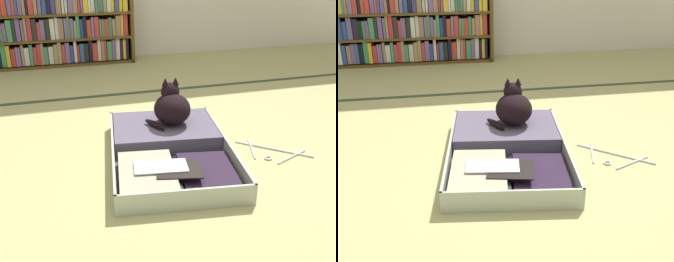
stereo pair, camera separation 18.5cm
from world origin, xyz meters
The scene contains 6 objects.
ground_plane centered at (0.00, 0.00, 0.00)m, with size 10.00×10.00×0.00m, color tan.
tatami_border centered at (0.00, 1.24, 0.00)m, with size 4.80×0.05×0.00m.
bookshelf centered at (-0.43, 2.26, 0.35)m, with size 1.49×0.24×0.71m.
open_suitcase centered at (0.07, 0.21, 0.04)m, with size 0.70×0.98×0.10m.
black_cat centered at (0.15, 0.39, 0.19)m, with size 0.26×0.23×0.25m.
clothes_hanger centered at (0.60, 0.07, 0.01)m, with size 0.31×0.30×0.01m.
Camera 2 is at (-0.27, -1.62, 0.96)m, focal length 42.87 mm.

